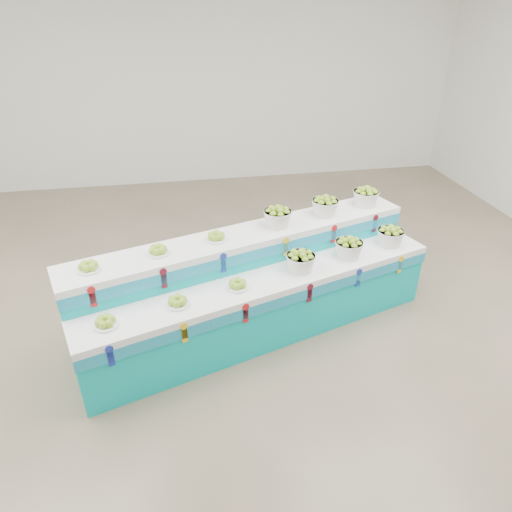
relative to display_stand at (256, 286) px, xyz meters
The scene contains 15 objects.
ground 0.72m from the display_stand, 143.65° to the right, with size 10.00×10.00×0.00m, color brown.
back_wall 4.95m from the display_stand, 95.00° to the left, with size 10.00×10.00×0.00m, color silver.
display_stand is the anchor object (origin of this frame).
plate_lower_left 1.61m from the display_stand, 153.71° to the right, with size 0.21×0.21×0.10m, color white.
plate_lower_mid 1.00m from the display_stand, 148.00° to the right, with size 0.21×0.21×0.10m, color white.
plate_lower_right 0.48m from the display_stand, 126.37° to the right, with size 0.21×0.21×0.10m, color white.
basket_lower_left 0.55m from the display_stand, 13.79° to the right, with size 0.30×0.30×0.22m, color silver, non-canonical shape.
basket_lower_mid 1.07m from the display_stand, ahead, with size 0.30×0.30×0.22m, color silver, non-canonical shape.
basket_lower_right 1.63m from the display_stand, ahead, with size 0.30×0.30×0.22m, color silver, non-canonical shape.
plate_upper_left 1.69m from the display_stand, behind, with size 0.21×0.21×0.10m, color white.
plate_upper_mid 1.11m from the display_stand, behind, with size 0.21×0.21×0.10m, color white.
plate_upper_right 0.69m from the display_stand, 161.86° to the left, with size 0.21×0.21×0.10m, color white.
basket_upper_left 0.77m from the display_stand, 49.28° to the left, with size 0.30×0.30×0.22m, color silver, non-canonical shape.
basket_upper_mid 1.20m from the display_stand, 31.11° to the left, with size 0.30×0.30×0.22m, color silver, non-canonical shape.
basket_upper_right 1.71m from the display_stand, 26.29° to the left, with size 0.30×0.30×0.22m, color silver, non-canonical shape.
Camera 1 is at (-0.33, -3.76, 3.20)m, focal length 32.86 mm.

